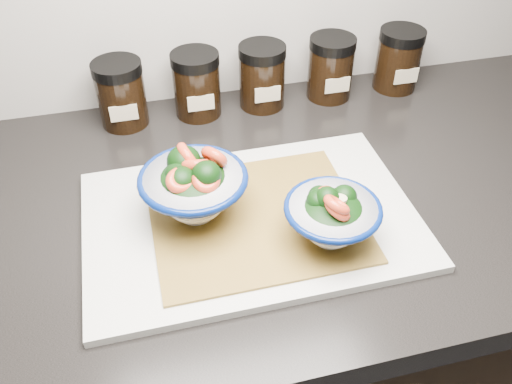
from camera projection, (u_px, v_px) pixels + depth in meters
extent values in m
cube|color=black|center=(307.00, 357.00, 1.12)|extent=(3.43, 0.58, 0.86)
cube|color=black|center=(325.00, 193.00, 0.83)|extent=(3.50, 0.60, 0.04)
cube|color=beige|center=(251.00, 219.00, 0.74)|extent=(0.45, 0.30, 0.01)
cube|color=#A48031|center=(256.00, 218.00, 0.74)|extent=(0.28, 0.24, 0.00)
cylinder|color=white|center=(196.00, 210.00, 0.74)|extent=(0.05, 0.05, 0.01)
ellipsoid|color=white|center=(195.00, 201.00, 0.73)|extent=(0.08, 0.08, 0.04)
torus|color=#051956|center=(193.00, 178.00, 0.70)|extent=(0.14, 0.14, 0.01)
torus|color=#051956|center=(194.00, 187.00, 0.71)|extent=(0.12, 0.12, 0.00)
ellipsoid|color=black|center=(194.00, 185.00, 0.71)|extent=(0.11, 0.11, 0.05)
ellipsoid|color=black|center=(179.00, 176.00, 0.70)|extent=(0.04, 0.04, 0.03)
cylinder|color=#477233|center=(180.00, 183.00, 0.71)|extent=(0.02, 0.01, 0.02)
ellipsoid|color=black|center=(181.00, 180.00, 0.69)|extent=(0.04, 0.04, 0.03)
cylinder|color=#477233|center=(182.00, 188.00, 0.70)|extent=(0.01, 0.01, 0.02)
ellipsoid|color=black|center=(184.00, 161.00, 0.72)|extent=(0.05, 0.05, 0.04)
cylinder|color=#477233|center=(185.00, 170.00, 0.73)|extent=(0.02, 0.01, 0.03)
ellipsoid|color=black|center=(206.00, 175.00, 0.68)|extent=(0.04, 0.04, 0.04)
cylinder|color=#477233|center=(207.00, 183.00, 0.69)|extent=(0.02, 0.02, 0.03)
torus|color=#D65228|center=(181.00, 180.00, 0.68)|extent=(0.06, 0.06, 0.03)
torus|color=#D65228|center=(195.00, 165.00, 0.70)|extent=(0.06, 0.06, 0.05)
torus|color=#D65228|center=(214.00, 157.00, 0.71)|extent=(0.05, 0.04, 0.06)
torus|color=#D65228|center=(206.00, 178.00, 0.68)|extent=(0.06, 0.06, 0.04)
torus|color=#D65228|center=(188.00, 156.00, 0.71)|extent=(0.04, 0.06, 0.05)
cylinder|color=#CCBC8E|center=(190.00, 165.00, 0.70)|extent=(0.02, 0.02, 0.01)
cylinder|color=#CCBC8E|center=(198.00, 174.00, 0.69)|extent=(0.02, 0.02, 0.01)
cylinder|color=white|center=(330.00, 235.00, 0.70)|extent=(0.04, 0.04, 0.01)
ellipsoid|color=white|center=(331.00, 228.00, 0.69)|extent=(0.07, 0.07, 0.03)
torus|color=#051956|center=(333.00, 209.00, 0.67)|extent=(0.12, 0.12, 0.01)
torus|color=#051956|center=(332.00, 216.00, 0.68)|extent=(0.10, 0.10, 0.00)
ellipsoid|color=black|center=(332.00, 214.00, 0.68)|extent=(0.09, 0.09, 0.04)
ellipsoid|color=black|center=(344.00, 197.00, 0.68)|extent=(0.03, 0.03, 0.03)
cylinder|color=#477233|center=(343.00, 204.00, 0.69)|extent=(0.01, 0.01, 0.02)
ellipsoid|color=black|center=(327.00, 199.00, 0.67)|extent=(0.03, 0.03, 0.03)
cylinder|color=#477233|center=(326.00, 206.00, 0.68)|extent=(0.01, 0.01, 0.02)
ellipsoid|color=black|center=(319.00, 200.00, 0.67)|extent=(0.03, 0.03, 0.03)
cylinder|color=#477233|center=(318.00, 207.00, 0.68)|extent=(0.01, 0.01, 0.02)
ellipsoid|color=black|center=(319.00, 196.00, 0.69)|extent=(0.03, 0.03, 0.03)
cylinder|color=#477233|center=(319.00, 202.00, 0.69)|extent=(0.01, 0.01, 0.02)
torus|color=#D65228|center=(325.00, 198.00, 0.68)|extent=(0.05, 0.04, 0.04)
torus|color=#D65228|center=(337.00, 205.00, 0.65)|extent=(0.05, 0.05, 0.04)
torus|color=#D65228|center=(337.00, 210.00, 0.65)|extent=(0.05, 0.05, 0.04)
cylinder|color=#CCBC8E|center=(340.00, 199.00, 0.66)|extent=(0.02, 0.02, 0.01)
cylinder|color=#CCBC8E|center=(331.00, 198.00, 0.67)|extent=(0.02, 0.02, 0.01)
cylinder|color=black|center=(122.00, 98.00, 0.91)|extent=(0.08, 0.08, 0.09)
cylinder|color=black|center=(116.00, 68.00, 0.87)|extent=(0.08, 0.08, 0.02)
cube|color=#C6B793|center=(124.00, 113.00, 0.88)|extent=(0.05, 0.00, 0.03)
cylinder|color=black|center=(197.00, 89.00, 0.93)|extent=(0.08, 0.08, 0.09)
cylinder|color=black|center=(195.00, 59.00, 0.89)|extent=(0.08, 0.08, 0.02)
cube|color=#C6B793|center=(201.00, 103.00, 0.90)|extent=(0.04, 0.00, 0.03)
cylinder|color=black|center=(262.00, 81.00, 0.95)|extent=(0.08, 0.08, 0.09)
cylinder|color=black|center=(262.00, 51.00, 0.91)|extent=(0.08, 0.08, 0.02)
cube|color=#C6B793|center=(268.00, 94.00, 0.92)|extent=(0.04, 0.00, 0.03)
cylinder|color=black|center=(330.00, 72.00, 0.97)|extent=(0.08, 0.08, 0.09)
cylinder|color=black|center=(333.00, 43.00, 0.94)|extent=(0.08, 0.08, 0.02)
cube|color=#C6B793|center=(337.00, 85.00, 0.95)|extent=(0.05, 0.00, 0.03)
cylinder|color=black|center=(397.00, 64.00, 1.00)|extent=(0.08, 0.08, 0.09)
cylinder|color=black|center=(403.00, 35.00, 0.96)|extent=(0.08, 0.08, 0.02)
cube|color=#C6B793|center=(406.00, 76.00, 0.97)|extent=(0.04, 0.00, 0.03)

